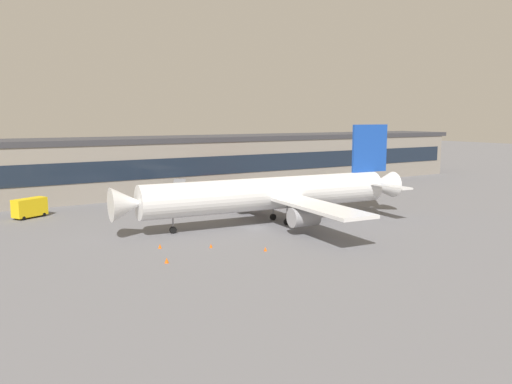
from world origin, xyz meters
name	(u,v)px	position (x,y,z in m)	size (l,w,h in m)	color
ground_plane	(256,228)	(0.00, 0.00, 0.00)	(600.00, 600.00, 0.00)	slate
terminal_building	(149,165)	(0.00, 48.06, 6.71)	(194.44, 18.71, 13.37)	gray
airliner	(273,193)	(4.50, 1.65, 5.21)	(53.94, 46.04, 16.74)	white
stair_truck	(29,207)	(-30.11, 29.24, 1.98)	(6.44, 4.87, 3.55)	yellow
catering_truck	(180,189)	(2.04, 34.96, 2.29)	(5.40, 7.62, 4.15)	gray
belt_loader	(337,183)	(45.17, 31.83, 1.15)	(6.15, 5.70, 1.95)	gray
fuel_truck	(244,189)	(15.26, 29.11, 1.88)	(8.12, 7.70, 3.35)	red
traffic_cone_0	(167,260)	(-20.73, -11.79, 0.34)	(0.55, 0.55, 0.68)	#F2590C
traffic_cone_1	(160,246)	(-18.63, -4.39, 0.31)	(0.50, 0.50, 0.63)	#F2590C
traffic_cone_2	(211,246)	(-12.47, -7.86, 0.28)	(0.45, 0.45, 0.56)	#F2590C
traffic_cone_3	(265,249)	(-7.05, -13.47, 0.28)	(0.45, 0.45, 0.56)	#F2590C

